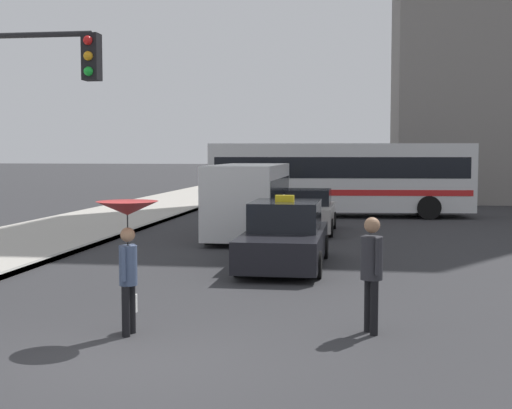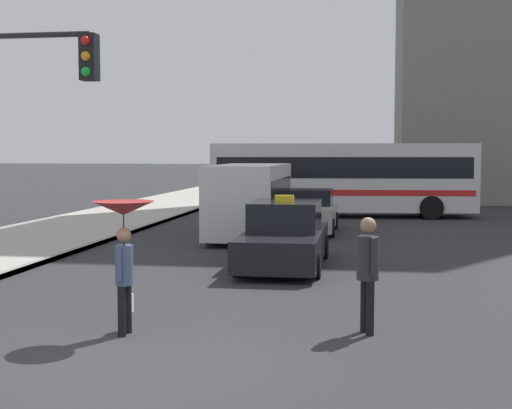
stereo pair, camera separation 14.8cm
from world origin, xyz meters
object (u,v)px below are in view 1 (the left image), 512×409
Objects in this scene: taxi at (285,237)px; sedan_red at (306,213)px; ambulance_van at (249,197)px; pedestrian_man at (372,264)px; pedestrian_with_umbrella at (128,230)px; city_bus at (340,176)px.

sedan_red is at bearing -89.64° from taxi.
taxi is 7.30m from sedan_red.
sedan_red is at bearing -130.31° from ambulance_van.
ambulance_van reaches higher than pedestrian_man.
ambulance_van is at bearing 49.58° from sedan_red.
sedan_red is at bearing -2.27° from pedestrian_with_umbrella.
pedestrian_man is at bearing 178.56° from city_bus.
pedestrian_with_umbrella is (-1.58, -13.96, 0.89)m from sedan_red.
ambulance_van is at bearing 174.58° from pedestrian_man.
pedestrian_with_umbrella is 1.14× the size of pedestrian_man.
sedan_red is 0.37× the size of city_bus.
ambulance_van is at bearing -72.27° from taxi.
taxi is 6.36m from pedestrian_man.
pedestrian_with_umbrella is (-2.50, -20.13, -0.14)m from city_bus.
taxi is at bearing 174.61° from pedestrian_man.
ambulance_van is 8.54m from city_bus.
taxi is 1.16× the size of sedan_red.
ambulance_van is 2.69× the size of pedestrian_with_umbrella.
city_bus is (0.88, 13.47, 1.01)m from taxi.
pedestrian_man is (3.65, -11.40, -0.24)m from ambulance_van.
ambulance_van reaches higher than taxi.
pedestrian_with_umbrella reaches higher than sedan_red.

